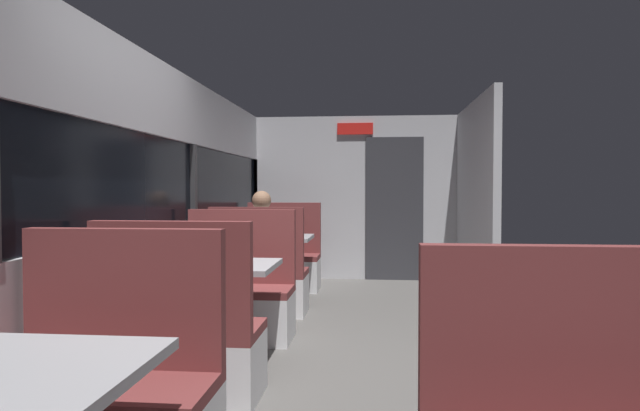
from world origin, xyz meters
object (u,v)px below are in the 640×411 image
Objects in this scene: bench_far_window_facing_end at (260,282)px; seated_passenger at (261,261)px; dining_table_mid_window at (214,277)px; bench_mid_window_facing_end at (181,346)px; dining_table_far_window at (272,245)px; bench_far_window_facing_entry at (282,264)px; bench_near_window_facing_entry at (108,406)px; bench_mid_window_facing_entry at (237,300)px; dining_table_near_window at (1,395)px.

seated_passenger reaches higher than bench_far_window_facing_end.
bench_mid_window_facing_end is at bearing -90.00° from dining_table_mid_window.
dining_table_far_window is 0.77m from bench_far_window_facing_entry.
bench_mid_window_facing_end is at bearing -90.00° from bench_far_window_facing_end.
bench_near_window_facing_entry is 3.34m from seated_passenger.
bench_far_window_facing_end is (0.00, 2.33, 0.00)m from bench_mid_window_facing_end.
bench_far_window_facing_end is at bearing 90.00° from dining_table_mid_window.
dining_table_far_window is at bearing 90.00° from bench_mid_window_facing_entry.
bench_mid_window_facing_entry and bench_far_window_facing_end have the same top height.
bench_near_window_facing_entry is 1.00× the size of bench_mid_window_facing_end.
bench_far_window_facing_entry is (0.00, 3.03, -0.31)m from dining_table_mid_window.
bench_mid_window_facing_entry is at bearing 90.00° from dining_table_near_window.
bench_mid_window_facing_end is at bearing 90.00° from bench_near_window_facing_entry.
bench_far_window_facing_end reaches higher than dining_table_near_window.
dining_table_far_window is 0.77m from bench_far_window_facing_end.
dining_table_far_window is at bearing 90.00° from bench_mid_window_facing_end.
bench_near_window_facing_entry is 4.66m from bench_far_window_facing_entry.
bench_mid_window_facing_entry is at bearing -90.00° from bench_far_window_facing_entry.
bench_mid_window_facing_end is 2.33m from bench_far_window_facing_end.
bench_mid_window_facing_end is at bearing 90.00° from dining_table_near_window.
bench_far_window_facing_entry is (0.00, 4.66, 0.00)m from bench_near_window_facing_entry.
bench_far_window_facing_end is at bearing -90.00° from dining_table_far_window.
bench_mid_window_facing_entry is (0.00, 3.03, -0.31)m from dining_table_near_window.
bench_far_window_facing_entry reaches higher than dining_table_near_window.
seated_passenger is at bearing 90.00° from bench_mid_window_facing_end.
bench_near_window_facing_entry is at bearing -90.00° from seated_passenger.
bench_far_window_facing_end is at bearing 90.00° from bench_mid_window_facing_end.
bench_near_window_facing_entry is 3.98m from dining_table_far_window.
bench_mid_window_facing_end is 3.73m from bench_far_window_facing_entry.
dining_table_mid_window and dining_table_far_window have the same top height.
seated_passenger reaches higher than bench_far_window_facing_entry.
dining_table_mid_window is at bearing -90.00° from bench_mid_window_facing_entry.
bench_far_window_facing_end is 1.00× the size of bench_far_window_facing_entry.
bench_mid_window_facing_end reaches higher than dining_table_near_window.
dining_table_far_window is 0.71× the size of seated_passenger.
bench_mid_window_facing_end is 1.00× the size of bench_mid_window_facing_entry.
bench_mid_window_facing_entry is at bearing -90.00° from dining_table_far_window.
bench_far_window_facing_entry reaches higher than dining_table_far_window.
bench_near_window_facing_entry is at bearing -90.00° from dining_table_mid_window.
bench_mid_window_facing_end and bench_far_window_facing_end have the same top height.
bench_near_window_facing_entry is 2.33m from bench_mid_window_facing_entry.
bench_mid_window_facing_entry is (0.00, 1.40, 0.00)m from bench_mid_window_facing_end.
dining_table_near_window is at bearing -90.00° from seated_passenger.
dining_table_far_window is 0.64m from seated_passenger.
seated_passenger reaches higher than bench_mid_window_facing_entry.
bench_far_window_facing_end is (0.00, 1.63, -0.31)m from dining_table_mid_window.
bench_far_window_facing_entry is at bearing 90.00° from seated_passenger.
bench_mid_window_facing_end is 3.05m from dining_table_far_window.
bench_far_window_facing_entry is 1.34m from seated_passenger.
bench_near_window_facing_entry is at bearing -90.00° from dining_table_far_window.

